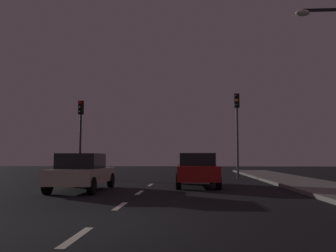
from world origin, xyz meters
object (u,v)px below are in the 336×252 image
car_adjacent_lane (82,172)px  street_lamp_right (335,80)px  traffic_signal_left (81,124)px  traffic_signal_right (237,119)px  car_stopped_ahead (197,170)px

car_adjacent_lane → street_lamp_right: size_ratio=0.61×
traffic_signal_left → traffic_signal_right: (10.13, 0.00, 0.23)m
car_adjacent_lane → street_lamp_right: (9.96, -0.41, 3.57)m
street_lamp_right → car_adjacent_lane: bearing=177.6°
traffic_signal_left → street_lamp_right: 15.53m
car_stopped_ahead → street_lamp_right: bearing=-28.3°
car_adjacent_lane → street_lamp_right: 10.59m
traffic_signal_right → car_stopped_ahead: 7.25m
traffic_signal_left → car_adjacent_lane: (2.76, -8.46, -2.77)m
traffic_signal_right → street_lamp_right: street_lamp_right is taller
traffic_signal_right → car_stopped_ahead: (-2.71, -6.02, -2.98)m
traffic_signal_left → street_lamp_right: (12.72, -8.88, 0.80)m
traffic_signal_right → street_lamp_right: (2.59, -8.88, 0.57)m
car_adjacent_lane → traffic_signal_left: bearing=108.1°
car_stopped_ahead → traffic_signal_right: bearing=65.8°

